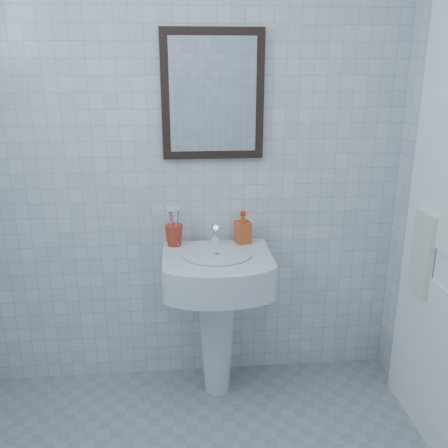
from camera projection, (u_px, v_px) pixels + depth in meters
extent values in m
cube|color=silver|center=(190.00, 156.00, 2.52)|extent=(2.20, 0.02, 2.50)
cone|color=silver|center=(217.00, 335.00, 2.63)|extent=(0.21, 0.21, 0.66)
cube|color=silver|center=(217.00, 269.00, 2.46)|extent=(0.53, 0.38, 0.16)
cube|color=silver|center=(215.00, 246.00, 2.58)|extent=(0.53, 0.09, 0.03)
cylinder|color=silver|center=(218.00, 255.00, 2.41)|extent=(0.33, 0.33, 0.01)
cylinder|color=white|center=(215.00, 240.00, 2.55)|extent=(0.05, 0.05, 0.05)
cylinder|color=white|center=(215.00, 230.00, 2.51)|extent=(0.03, 0.09, 0.08)
cylinder|color=white|center=(215.00, 232.00, 2.55)|extent=(0.03, 0.05, 0.09)
imported|color=red|center=(243.00, 227.00, 2.56)|extent=(0.09, 0.09, 0.17)
cube|color=black|center=(213.00, 95.00, 2.42)|extent=(0.50, 0.04, 0.62)
cube|color=white|center=(213.00, 95.00, 2.40)|extent=(0.42, 0.00, 0.54)
torus|color=white|center=(432.00, 215.00, 2.22)|extent=(0.01, 0.18, 0.18)
cube|color=white|center=(423.00, 253.00, 2.28)|extent=(0.03, 0.16, 0.38)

